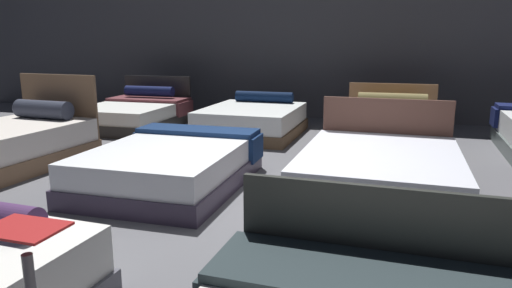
{
  "coord_description": "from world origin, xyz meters",
  "views": [
    {
      "loc": [
        1.26,
        -4.06,
        1.57
      ],
      "look_at": [
        -0.13,
        0.35,
        0.54
      ],
      "focal_mm": 32.21,
      "sensor_mm": 36.0,
      "label": 1
    }
  ],
  "objects_px": {
    "bed_5": "(171,165)",
    "bed_8": "(134,114)",
    "bed_4": "(7,145)",
    "bed_9": "(252,121)",
    "bed_10": "(391,127)",
    "bed_6": "(379,178)"
  },
  "relations": [
    {
      "from": "bed_4",
      "to": "bed_6",
      "type": "bearing_deg",
      "value": 2.56
    },
    {
      "from": "bed_5",
      "to": "bed_4",
      "type": "bearing_deg",
      "value": 176.34
    },
    {
      "from": "bed_5",
      "to": "bed_9",
      "type": "height_order",
      "value": "bed_9"
    },
    {
      "from": "bed_4",
      "to": "bed_6",
      "type": "xyz_separation_m",
      "value": [
        4.63,
        -0.04,
        -0.01
      ]
    },
    {
      "from": "bed_4",
      "to": "bed_10",
      "type": "xyz_separation_m",
      "value": [
        4.66,
        2.92,
        -0.03
      ]
    },
    {
      "from": "bed_6",
      "to": "bed_9",
      "type": "bearing_deg",
      "value": 127.84
    },
    {
      "from": "bed_9",
      "to": "bed_10",
      "type": "height_order",
      "value": "bed_10"
    },
    {
      "from": "bed_5",
      "to": "bed_10",
      "type": "height_order",
      "value": "bed_10"
    },
    {
      "from": "bed_6",
      "to": "bed_9",
      "type": "distance_m",
      "value": 3.71
    },
    {
      "from": "bed_4",
      "to": "bed_8",
      "type": "height_order",
      "value": "bed_4"
    },
    {
      "from": "bed_6",
      "to": "bed_10",
      "type": "xyz_separation_m",
      "value": [
        0.03,
        2.95,
        -0.02
      ]
    },
    {
      "from": "bed_6",
      "to": "bed_10",
      "type": "bearing_deg",
      "value": 89.71
    },
    {
      "from": "bed_8",
      "to": "bed_10",
      "type": "xyz_separation_m",
      "value": [
        4.67,
        -0.08,
        0.01
      ]
    },
    {
      "from": "bed_4",
      "to": "bed_5",
      "type": "bearing_deg",
      "value": 0.69
    },
    {
      "from": "bed_8",
      "to": "bed_6",
      "type": "bearing_deg",
      "value": -34.56
    },
    {
      "from": "bed_5",
      "to": "bed_10",
      "type": "distance_m",
      "value": 3.77
    },
    {
      "from": "bed_6",
      "to": "bed_9",
      "type": "height_order",
      "value": "bed_6"
    },
    {
      "from": "bed_5",
      "to": "bed_8",
      "type": "relative_size",
      "value": 1.0
    },
    {
      "from": "bed_6",
      "to": "bed_4",
      "type": "bearing_deg",
      "value": 179.91
    },
    {
      "from": "bed_4",
      "to": "bed_8",
      "type": "relative_size",
      "value": 1.0
    },
    {
      "from": "bed_8",
      "to": "bed_10",
      "type": "relative_size",
      "value": 0.96
    },
    {
      "from": "bed_4",
      "to": "bed_10",
      "type": "bearing_deg",
      "value": 35.03
    }
  ]
}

